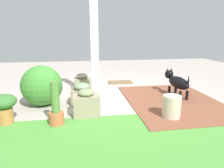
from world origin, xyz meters
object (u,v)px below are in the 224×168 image
at_px(stone_planter_nearest, 82,82).
at_px(round_shrub, 42,86).
at_px(porch_pillar, 94,44).
at_px(stone_planter_mid, 82,94).
at_px(stone_planter_far, 86,104).
at_px(ceramic_urn, 172,107).
at_px(doormat, 120,82).
at_px(terracotta_pot_broad, 4,106).
at_px(dog, 177,82).
at_px(terracotta_pot_tall, 56,109).

distance_m(stone_planter_nearest, round_shrub, 1.28).
xyz_separation_m(porch_pillar, stone_planter_mid, (0.29, 0.36, -0.95)).
height_order(porch_pillar, stone_planter_far, porch_pillar).
xyz_separation_m(stone_planter_mid, round_shrub, (0.75, -0.05, 0.19)).
height_order(ceramic_urn, doormat, ceramic_urn).
bearing_deg(stone_planter_mid, ceramic_urn, 146.98).
xyz_separation_m(round_shrub, terracotta_pot_broad, (0.42, 0.77, -0.10)).
relative_size(porch_pillar, stone_planter_far, 4.97).
distance_m(terracotta_pot_broad, doormat, 3.21).
bearing_deg(stone_planter_far, dog, -159.86).
bearing_deg(porch_pillar, stone_planter_nearest, -69.18).
bearing_deg(terracotta_pot_broad, doormat, -134.41).
height_order(stone_planter_nearest, terracotta_pot_broad, terracotta_pot_broad).
bearing_deg(terracotta_pot_broad, dog, -165.24).
xyz_separation_m(ceramic_urn, doormat, (0.35, -2.49, -0.17)).
xyz_separation_m(terracotta_pot_tall, doormat, (-1.47, -2.43, -0.22)).
bearing_deg(round_shrub, terracotta_pot_broad, 61.57).
relative_size(round_shrub, doormat, 1.19).
relative_size(terracotta_pot_broad, ceramic_urn, 1.22).
xyz_separation_m(stone_planter_nearest, ceramic_urn, (-1.40, 1.97, 0.00)).
relative_size(terracotta_pot_tall, dog, 0.79).
relative_size(porch_pillar, round_shrub, 2.98).
distance_m(stone_planter_nearest, stone_planter_mid, 1.05).
height_order(porch_pillar, doormat, porch_pillar).
bearing_deg(ceramic_urn, stone_planter_mid, -33.02).
bearing_deg(round_shrub, porch_pillar, -163.45).
relative_size(round_shrub, terracotta_pot_tall, 1.15).
height_order(stone_planter_nearest, dog, dog).
relative_size(round_shrub, terracotta_pot_broad, 1.66).
bearing_deg(terracotta_pot_broad, stone_planter_far, -174.33).
height_order(terracotta_pot_broad, doormat, terracotta_pot_broad).
bearing_deg(terracotta_pot_tall, stone_planter_mid, -114.58).
relative_size(stone_planter_far, doormat, 0.71).
distance_m(round_shrub, terracotta_pot_broad, 0.88).
bearing_deg(stone_planter_mid, terracotta_pot_broad, 31.86).
bearing_deg(terracotta_pot_tall, round_shrub, -69.28).
xyz_separation_m(terracotta_pot_broad, doormat, (-2.24, -2.29, -0.27)).
height_order(dog, ceramic_urn, dog).
bearing_deg(porch_pillar, round_shrub, 16.55).
relative_size(terracotta_pot_tall, doormat, 1.04).
relative_size(dog, ceramic_urn, 2.24).
xyz_separation_m(porch_pillar, stone_planter_nearest, (0.26, -0.69, -0.96)).
relative_size(porch_pillar, stone_planter_nearest, 5.71).
xyz_separation_m(stone_planter_mid, doormat, (-1.07, -1.56, -0.18)).
xyz_separation_m(stone_planter_far, ceramic_urn, (-1.36, 0.32, -0.02)).
relative_size(round_shrub, ceramic_urn, 2.02).
bearing_deg(porch_pillar, dog, 172.10).
distance_m(porch_pillar, stone_planter_far, 1.36).
distance_m(porch_pillar, stone_planter_mid, 1.05).
relative_size(stone_planter_mid, stone_planter_far, 0.92).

